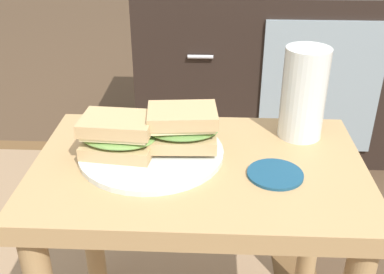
# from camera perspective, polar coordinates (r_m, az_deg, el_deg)

# --- Properties ---
(side_table) EXTENTS (0.56, 0.36, 0.46)m
(side_table) POSITION_cam_1_polar(r_m,az_deg,el_deg) (0.83, 0.80, -8.57)
(side_table) COLOR tan
(side_table) RESTS_ON ground
(tv_cabinet) EXTENTS (0.96, 0.46, 0.58)m
(tv_cabinet) POSITION_cam_1_polar(r_m,az_deg,el_deg) (1.73, 10.15, 8.33)
(tv_cabinet) COLOR black
(tv_cabinet) RESTS_ON ground
(area_rug) EXTENTS (1.22, 0.85, 0.01)m
(area_rug) POSITION_cam_1_polar(r_m,az_deg,el_deg) (1.45, -11.31, -8.87)
(area_rug) COLOR brown
(area_rug) RESTS_ON ground
(plate) EXTENTS (0.25, 0.25, 0.01)m
(plate) POSITION_cam_1_polar(r_m,az_deg,el_deg) (0.81, -5.01, -1.90)
(plate) COLOR silver
(plate) RESTS_ON side_table
(sandwich_front) EXTENTS (0.14, 0.10, 0.07)m
(sandwich_front) POSITION_cam_1_polar(r_m,az_deg,el_deg) (0.79, -9.08, 0.19)
(sandwich_front) COLOR tan
(sandwich_front) RESTS_ON plate
(sandwich_back) EXTENTS (0.13, 0.09, 0.07)m
(sandwich_back) POSITION_cam_1_polar(r_m,az_deg,el_deg) (0.79, -1.19, 1.21)
(sandwich_back) COLOR tan
(sandwich_back) RESTS_ON plate
(beer_glass) EXTENTS (0.08, 0.08, 0.17)m
(beer_glass) POSITION_cam_1_polar(r_m,az_deg,el_deg) (0.86, 13.56, 4.95)
(beer_glass) COLOR silver
(beer_glass) RESTS_ON side_table
(coaster) EXTENTS (0.09, 0.09, 0.01)m
(coaster) POSITION_cam_1_polar(r_m,az_deg,el_deg) (0.76, 10.20, -4.52)
(coaster) COLOR navy
(coaster) RESTS_ON side_table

